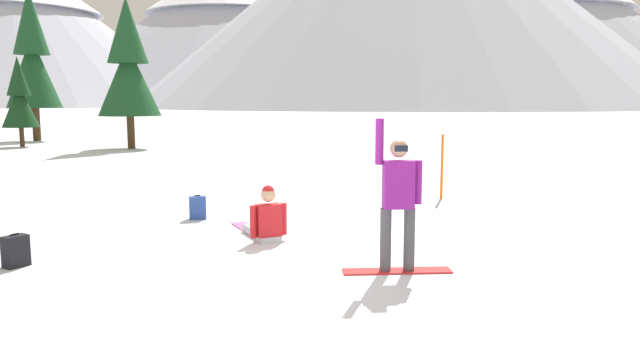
{
  "coord_description": "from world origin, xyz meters",
  "views": [
    {
      "loc": [
        -0.16,
        -7.57,
        2.3
      ],
      "look_at": [
        0.81,
        2.05,
        1.0
      ],
      "focal_mm": 33.58,
      "sensor_mm": 36.0,
      "label": 1
    }
  ],
  "objects_px": {
    "pine_tree_tall": "(128,67)",
    "pine_tree_slender": "(19,98)",
    "pine_tree_leaning": "(32,58)",
    "snowboarder_foreground": "(398,200)",
    "trail_marker_pole": "(442,167)",
    "snowboarder_midground": "(265,221)",
    "backpack_blue": "(198,208)",
    "backpack_black": "(15,251)"
  },
  "relations": [
    {
      "from": "pine_tree_tall",
      "to": "pine_tree_slender",
      "type": "xyz_separation_m",
      "value": [
        -5.51,
        1.52,
        -1.43
      ]
    },
    {
      "from": "pine_tree_leaning",
      "to": "pine_tree_slender",
      "type": "xyz_separation_m",
      "value": [
        0.86,
        -4.42,
        -2.17
      ]
    },
    {
      "from": "snowboarder_foreground",
      "to": "pine_tree_slender",
      "type": "height_order",
      "value": "pine_tree_slender"
    },
    {
      "from": "trail_marker_pole",
      "to": "pine_tree_leaning",
      "type": "relative_size",
      "value": 0.18
    },
    {
      "from": "snowboarder_midground",
      "to": "backpack_blue",
      "type": "relative_size",
      "value": 3.76
    },
    {
      "from": "backpack_blue",
      "to": "pine_tree_tall",
      "type": "height_order",
      "value": "pine_tree_tall"
    },
    {
      "from": "snowboarder_midground",
      "to": "trail_marker_pole",
      "type": "relative_size",
      "value": 1.18
    },
    {
      "from": "snowboarder_midground",
      "to": "pine_tree_slender",
      "type": "relative_size",
      "value": 0.41
    },
    {
      "from": "snowboarder_midground",
      "to": "pine_tree_slender",
      "type": "bearing_deg",
      "value": 119.24
    },
    {
      "from": "snowboarder_foreground",
      "to": "trail_marker_pole",
      "type": "height_order",
      "value": "snowboarder_foreground"
    },
    {
      "from": "snowboarder_midground",
      "to": "pine_tree_slender",
      "type": "distance_m",
      "value": 23.87
    },
    {
      "from": "snowboarder_midground",
      "to": "backpack_black",
      "type": "distance_m",
      "value": 3.69
    },
    {
      "from": "backpack_black",
      "to": "pine_tree_leaning",
      "type": "bearing_deg",
      "value": 108.83
    },
    {
      "from": "snowboarder_midground",
      "to": "backpack_black",
      "type": "relative_size",
      "value": 3.76
    },
    {
      "from": "backpack_blue",
      "to": "pine_tree_slender",
      "type": "relative_size",
      "value": 0.11
    },
    {
      "from": "snowboarder_midground",
      "to": "backpack_black",
      "type": "xyz_separation_m",
      "value": [
        -3.46,
        -1.27,
        -0.1
      ]
    },
    {
      "from": "pine_tree_leaning",
      "to": "pine_tree_slender",
      "type": "relative_size",
      "value": 1.91
    },
    {
      "from": "snowboarder_midground",
      "to": "pine_tree_tall",
      "type": "height_order",
      "value": "pine_tree_tall"
    },
    {
      "from": "pine_tree_tall",
      "to": "trail_marker_pole",
      "type": "bearing_deg",
      "value": -56.59
    },
    {
      "from": "snowboarder_foreground",
      "to": "pine_tree_tall",
      "type": "xyz_separation_m",
      "value": [
        -7.86,
        21.29,
        2.83
      ]
    },
    {
      "from": "snowboarder_foreground",
      "to": "pine_tree_leaning",
      "type": "xyz_separation_m",
      "value": [
        -14.23,
        27.23,
        3.57
      ]
    },
    {
      "from": "snowboarder_midground",
      "to": "pine_tree_tall",
      "type": "xyz_separation_m",
      "value": [
        -6.1,
        19.24,
        3.49
      ]
    },
    {
      "from": "snowboarder_midground",
      "to": "trail_marker_pole",
      "type": "distance_m",
      "value": 5.57
    },
    {
      "from": "snowboarder_foreground",
      "to": "backpack_black",
      "type": "relative_size",
      "value": 4.36
    },
    {
      "from": "trail_marker_pole",
      "to": "pine_tree_leaning",
      "type": "bearing_deg",
      "value": 127.74
    },
    {
      "from": "snowboarder_foreground",
      "to": "backpack_black",
      "type": "height_order",
      "value": "snowboarder_foreground"
    },
    {
      "from": "pine_tree_slender",
      "to": "trail_marker_pole",
      "type": "bearing_deg",
      "value": -47.25
    },
    {
      "from": "snowboarder_foreground",
      "to": "pine_tree_slender",
      "type": "relative_size",
      "value": 0.47
    },
    {
      "from": "backpack_black",
      "to": "pine_tree_leaning",
      "type": "height_order",
      "value": "pine_tree_leaning"
    },
    {
      "from": "backpack_blue",
      "to": "pine_tree_tall",
      "type": "distance_m",
      "value": 18.37
    },
    {
      "from": "backpack_blue",
      "to": "trail_marker_pole",
      "type": "height_order",
      "value": "trail_marker_pole"
    },
    {
      "from": "pine_tree_leaning",
      "to": "snowboarder_midground",
      "type": "bearing_deg",
      "value": -63.63
    },
    {
      "from": "snowboarder_foreground",
      "to": "backpack_blue",
      "type": "bearing_deg",
      "value": 127.63
    },
    {
      "from": "pine_tree_leaning",
      "to": "snowboarder_foreground",
      "type": "bearing_deg",
      "value": -62.41
    },
    {
      "from": "trail_marker_pole",
      "to": "pine_tree_tall",
      "type": "height_order",
      "value": "pine_tree_tall"
    },
    {
      "from": "snowboarder_midground",
      "to": "pine_tree_tall",
      "type": "distance_m",
      "value": 20.48
    },
    {
      "from": "trail_marker_pole",
      "to": "snowboarder_midground",
      "type": "bearing_deg",
      "value": -138.15
    },
    {
      "from": "pine_tree_tall",
      "to": "snowboarder_midground",
      "type": "bearing_deg",
      "value": -72.39
    },
    {
      "from": "backpack_blue",
      "to": "pine_tree_tall",
      "type": "relative_size",
      "value": 0.07
    },
    {
      "from": "backpack_black",
      "to": "snowboarder_midground",
      "type": "bearing_deg",
      "value": 20.12
    },
    {
      "from": "snowboarder_midground",
      "to": "trail_marker_pole",
      "type": "height_order",
      "value": "trail_marker_pole"
    },
    {
      "from": "pine_tree_tall",
      "to": "pine_tree_leaning",
      "type": "xyz_separation_m",
      "value": [
        -6.37,
        5.94,
        0.73
      ]
    }
  ]
}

